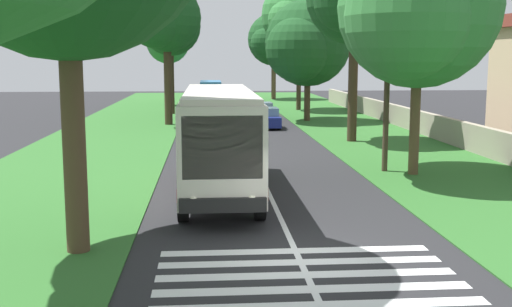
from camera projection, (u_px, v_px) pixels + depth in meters
name	position (u px, v px, depth m)	size (l,w,h in m)	color
ground	(297.00, 253.00, 15.84)	(160.00, 160.00, 0.00)	#262628
grass_verge_left	(81.00, 161.00, 30.00)	(120.00, 8.00, 0.04)	#2D6628
grass_verge_right	(418.00, 157.00, 31.25)	(120.00, 8.00, 0.04)	#2D6628
centre_line	(253.00, 159.00, 30.63)	(110.00, 0.16, 0.01)	silver
coach_bus	(219.00, 135.00, 22.61)	(11.16, 2.62, 3.73)	silver
zebra_crossing	(313.00, 289.00, 13.39)	(5.85, 6.80, 0.01)	silver
trailing_car_0	(212.00, 127.00, 38.85)	(4.30, 1.78, 1.43)	#B7A893
trailing_car_1	(266.00, 118.00, 44.52)	(4.30, 1.78, 1.43)	navy
trailing_car_2	(261.00, 112.00, 49.84)	(4.30, 1.78, 1.43)	gray
trailing_car_3	(211.00, 104.00, 58.03)	(4.30, 1.78, 1.43)	#B7A893
trailing_minibus_0	(211.00, 91.00, 65.39)	(6.00, 2.14, 2.53)	teal
roadside_tree_left_0	(167.00, 43.00, 65.54)	(5.29, 4.46, 8.73)	#4C3826
roadside_tree_left_2	(169.00, 28.00, 54.43)	(6.30, 5.12, 10.14)	#3D2D1E
roadside_tree_left_4	(164.00, 20.00, 45.35)	(6.30, 5.06, 10.19)	#3D2D1E
roadside_tree_right_0	(413.00, 12.00, 25.54)	(8.34, 6.69, 10.17)	brown
roadside_tree_right_1	(298.00, 17.00, 58.46)	(8.00, 7.03, 12.27)	#3D2D1E
roadside_tree_right_2	(272.00, 41.00, 74.94)	(7.14, 6.19, 10.15)	brown
roadside_tree_right_4	(305.00, 46.00, 48.50)	(8.26, 6.75, 9.30)	#4C3826
utility_pole	(387.00, 77.00, 26.66)	(0.24, 1.40, 7.77)	#473828
roadside_wall	(448.00, 130.00, 36.33)	(70.00, 0.40, 1.43)	#9E937F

